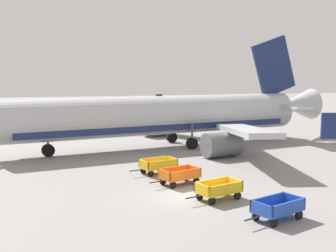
% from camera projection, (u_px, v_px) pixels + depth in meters
% --- Properties ---
extents(ground_plane, '(220.00, 220.00, 0.00)m').
position_uv_depth(ground_plane, '(185.00, 196.00, 25.06)').
color(ground_plane, gray).
extents(airplane, '(37.54, 30.30, 11.34)m').
position_uv_depth(airplane, '(168.00, 116.00, 41.43)').
color(airplane, '#B2B7BC').
rests_on(airplane, ground).
extents(baggage_cart_nearest, '(3.58, 2.19, 1.07)m').
position_uv_depth(baggage_cart_nearest, '(278.00, 208.00, 20.91)').
color(baggage_cart_nearest, '#234CB2').
rests_on(baggage_cart_nearest, ground).
extents(baggage_cart_second_in_row, '(3.61, 2.10, 1.07)m').
position_uv_depth(baggage_cart_second_in_row, '(218.00, 189.00, 24.26)').
color(baggage_cart_second_in_row, gold).
rests_on(baggage_cart_second_in_row, ground).
extents(baggage_cart_third_in_row, '(3.59, 2.15, 1.07)m').
position_uv_depth(baggage_cart_third_in_row, '(180.00, 175.00, 27.60)').
color(baggage_cart_third_in_row, orange).
rests_on(baggage_cart_third_in_row, ground).
extents(baggage_cart_fourth_in_row, '(3.62, 2.04, 1.07)m').
position_uv_depth(baggage_cart_fourth_in_row, '(158.00, 165.00, 30.61)').
color(baggage_cart_fourth_in_row, gold).
rests_on(baggage_cart_fourth_in_row, ground).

